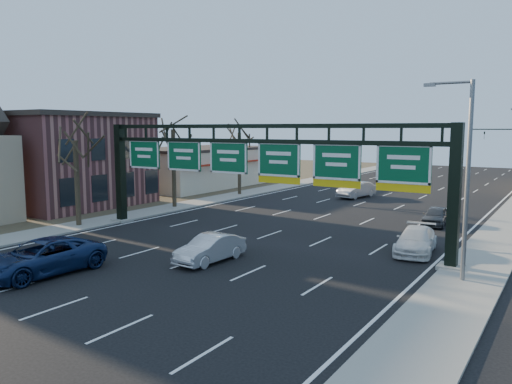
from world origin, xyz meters
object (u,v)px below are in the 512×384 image
Objects in this scene: car_silver_sedan at (210,248)px; car_white_wagon at (416,241)px; car_blue_suv at (42,257)px; sign_gantry at (255,166)px.

car_silver_sedan is 0.89× the size of car_white_wagon.
car_white_wagon is (13.83, 13.85, -0.13)m from car_blue_suv.
sign_gantry is 12.99m from car_blue_suv.
car_silver_sedan is at bearing -82.71° from sign_gantry.
car_silver_sedan is 11.47m from car_white_wagon.
sign_gantry reaches higher than car_white_wagon.
car_blue_suv is at bearing -142.72° from car_white_wagon.
car_blue_suv is at bearing -127.82° from car_silver_sedan.
sign_gantry is 10.25m from car_white_wagon.
car_silver_sedan is at bearing 52.34° from car_blue_suv.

